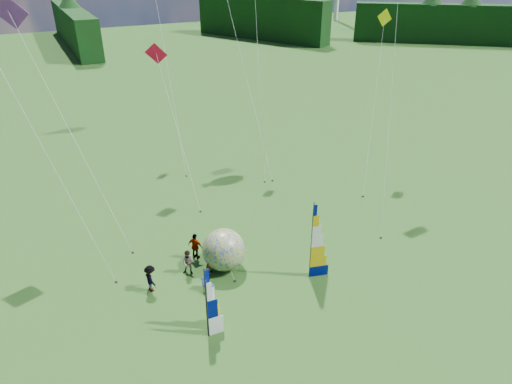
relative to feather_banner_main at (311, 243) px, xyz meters
name	(u,v)px	position (x,y,z in m)	size (l,w,h in m)	color
ground	(305,307)	(-1.61, -2.14, -2.48)	(220.00, 220.00, 0.00)	#396529
treeline_ring	(309,247)	(-1.61, -2.14, 1.52)	(210.00, 210.00, 8.00)	#0D3A11
feather_banner_main	(311,243)	(0.00, 0.00, 0.00)	(1.34, 0.10, 4.95)	#000C62
side_banner_left	(206,301)	(-6.98, -1.27, -0.60)	(1.04, 0.10, 3.76)	#D7A909
side_banner_far	(207,310)	(-7.08, -1.70, -0.79)	(0.99, 0.10, 3.37)	white
bol_inflatable	(224,250)	(-4.14, 3.17, -1.17)	(2.60, 2.60, 2.60)	#123AA5
spectator_a	(210,261)	(-5.13, 2.97, -1.55)	(0.67, 0.44, 1.85)	#66594C
spectator_b	(189,263)	(-6.27, 3.55, -1.67)	(0.79, 0.39, 1.62)	#66594C
spectator_c	(151,278)	(-8.70, 3.06, -1.63)	(1.09, 0.40, 1.69)	#66594C
spectator_d	(195,246)	(-5.36, 4.84, -1.58)	(1.04, 0.43, 1.78)	#66594C
camp_chair	(208,285)	(-5.84, 1.54, -2.02)	(0.53, 0.53, 0.92)	navy
kite_whale	(242,49)	(4.20, 18.01, 7.46)	(3.41, 14.84, 19.88)	black
kite_rainbow_delta	(71,124)	(-10.78, 10.31, 5.59)	(7.60, 9.91, 16.12)	red
kite_parafoil	(392,102)	(9.29, 4.91, 5.70)	(9.01, 10.90, 16.35)	red
small_kite_red	(178,124)	(-3.27, 13.47, 3.43)	(3.18, 9.41, 11.81)	red
small_kite_orange	(259,70)	(4.66, 15.65, 6.08)	(4.41, 8.71, 17.10)	orange
small_kite_yellow	(375,99)	(11.76, 9.38, 4.37)	(7.37, 8.04, 13.70)	#D8D905
small_kite_pink	(40,135)	(-12.60, 6.97, 6.32)	(6.80, 6.95, 17.59)	#D85084
small_kite_green	(167,60)	(-1.40, 21.33, 6.40)	(3.36, 11.98, 17.75)	#23C212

